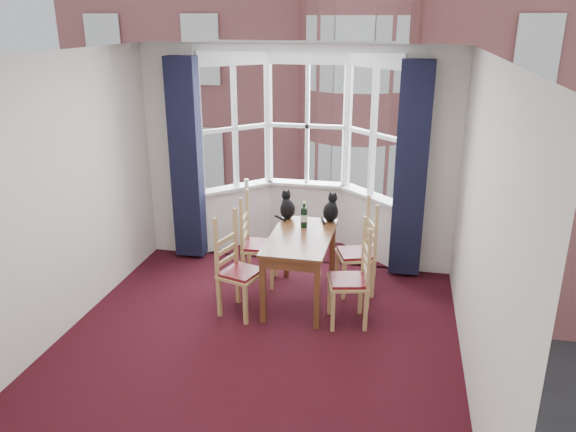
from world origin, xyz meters
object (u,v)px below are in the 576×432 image
(wine_bottle, at_px, (304,216))
(candle_tall, at_px, (246,183))
(dining_table, at_px, (300,245))
(cat_right, at_px, (331,210))
(chair_right_near, at_px, (357,282))
(chair_right_far, at_px, (363,254))
(chair_left_far, at_px, (252,246))
(chair_left_near, at_px, (234,272))
(cat_left, at_px, (287,207))

(wine_bottle, distance_m, candle_tall, 1.57)
(dining_table, height_order, cat_right, cat_right)
(chair_right_near, xyz_separation_m, chair_right_far, (0.01, 0.75, 0.00))
(cat_right, bearing_deg, dining_table, -115.15)
(chair_right_near, height_order, wine_bottle, wine_bottle)
(chair_left_far, xyz_separation_m, candle_tall, (-0.38, 1.12, 0.45))
(chair_right_far, distance_m, candle_tall, 2.08)
(candle_tall, bearing_deg, wine_bottle, -49.31)
(cat_right, relative_size, wine_bottle, 1.13)
(chair_right_near, xyz_separation_m, candle_tall, (-1.70, 1.84, 0.45))
(chair_left_near, distance_m, candle_tall, 1.96)
(chair_right_near, relative_size, cat_right, 2.64)
(chair_left_near, relative_size, cat_right, 2.64)
(chair_right_near, xyz_separation_m, cat_left, (-0.93, 0.93, 0.45))
(dining_table, bearing_deg, chair_left_near, -148.27)
(chair_right_near, distance_m, chair_right_far, 0.75)
(candle_tall, bearing_deg, chair_left_near, -78.74)
(cat_right, bearing_deg, cat_left, -179.09)
(chair_left_near, height_order, chair_right_far, same)
(chair_left_near, distance_m, chair_right_far, 1.55)
(cat_left, relative_size, candle_tall, 3.06)
(cat_right, relative_size, candle_tall, 3.05)
(chair_right_near, distance_m, cat_right, 1.12)
(chair_right_far, bearing_deg, wine_bottle, -172.37)
(chair_right_far, bearing_deg, chair_left_far, -178.86)
(chair_right_far, height_order, cat_right, cat_right)
(chair_left_far, height_order, wine_bottle, wine_bottle)
(chair_left_far, distance_m, chair_right_far, 1.33)
(chair_left_far, bearing_deg, wine_bottle, -5.85)
(chair_left_far, xyz_separation_m, cat_left, (0.39, 0.21, 0.45))
(cat_left, bearing_deg, chair_left_far, -151.55)
(cat_right, distance_m, candle_tall, 1.58)
(wine_bottle, bearing_deg, candle_tall, 130.69)
(cat_left, bearing_deg, dining_table, -64.40)
(cat_right, bearing_deg, candle_tall, 145.15)
(dining_table, height_order, chair_right_near, chair_right_near)
(dining_table, relative_size, cat_left, 3.63)
(chair_left_near, height_order, chair_left_far, same)
(chair_left_near, height_order, candle_tall, candle_tall)
(chair_right_near, bearing_deg, cat_left, 135.14)
(chair_left_near, relative_size, chair_left_far, 1.00)
(dining_table, relative_size, chair_right_far, 1.38)
(chair_right_far, xyz_separation_m, cat_left, (-0.94, 0.18, 0.45))
(dining_table, distance_m, chair_left_near, 0.80)
(cat_right, bearing_deg, wine_bottle, -133.84)
(chair_left_far, relative_size, cat_right, 2.64)
(chair_right_far, bearing_deg, cat_right, 155.01)
(chair_left_far, distance_m, candle_tall, 1.27)
(chair_left_near, xyz_separation_m, cat_left, (0.40, 0.96, 0.45))
(dining_table, height_order, wine_bottle, wine_bottle)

